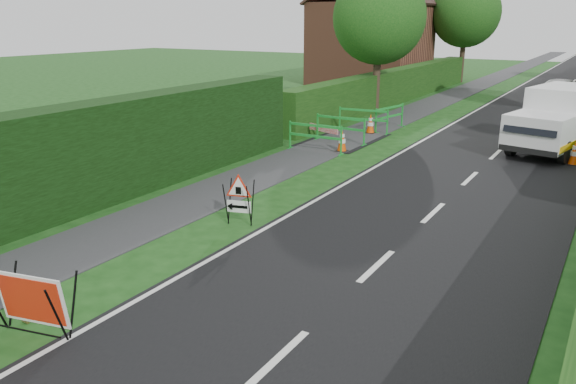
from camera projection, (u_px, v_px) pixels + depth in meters
The scene contains 21 objects.
ground at pixel (236, 257), 10.88m from camera, with size 120.00×120.00×0.00m, color #153F12.
road_surface at pixel (568, 86), 38.30m from camera, with size 6.00×90.00×0.02m, color black.
footpath at pixel (485, 82), 41.01m from camera, with size 2.00×90.00×0.02m, color #2D2D30.
hedge_west_near at pixel (66, 213), 13.34m from camera, with size 1.10×18.00×2.50m, color black.
hedge_west_far at pixel (396, 102), 31.35m from camera, with size 1.00×24.00×1.80m, color #14380F.
house_west at pixel (371, 42), 39.51m from camera, with size 7.50×7.40×7.88m.
tree_nw at pixel (379, 18), 26.56m from camera, with size 4.40×4.40×6.70m.
tree_fw at pixel (466, 13), 39.55m from camera, with size 4.80×4.80×7.24m.
red_rect_sign at pixel (32, 301), 8.05m from camera, with size 1.24×0.91×0.96m.
triangle_sign at pixel (237, 196), 12.36m from camera, with size 0.85×0.85×1.00m.
works_van at pixel (558, 118), 19.27m from camera, with size 2.80×5.08×2.19m.
traffic_cone_0 at pixel (575, 153), 17.64m from camera, with size 0.38×0.38×0.79m.
traffic_cone_3 at pixel (342, 141), 19.44m from camera, with size 0.38×0.38×0.79m.
traffic_cone_4 at pixel (370, 124), 22.57m from camera, with size 0.38×0.38×0.79m.
ped_barrier_0 at pixel (315, 134), 19.33m from camera, with size 2.06×0.36×1.00m.
ped_barrier_1 at pixel (340, 126), 20.82m from camera, with size 2.08×0.48×1.00m.
ped_barrier_2 at pixel (363, 117), 22.60m from camera, with size 2.09×0.57×1.00m.
ped_barrier_3 at pixel (390, 115), 23.25m from camera, with size 0.75×2.09×1.00m.
redwhite_plank at pixel (323, 140), 21.37m from camera, with size 1.50×0.04×0.25m, color red.
litter_can at pixel (26, 323), 8.54m from camera, with size 0.07×0.07×0.12m, color #BF7F4C.
hatchback_car at pixel (556, 88), 32.38m from camera, with size 1.39×3.44×1.17m, color white.
Camera 1 is at (6.02, -8.07, 4.43)m, focal length 35.00 mm.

